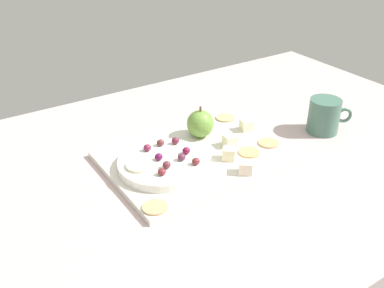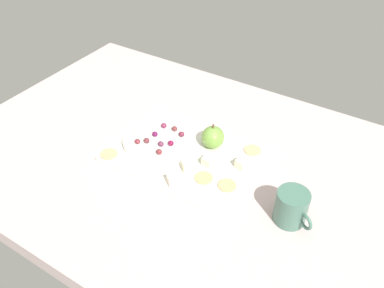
{
  "view_description": "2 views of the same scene",
  "coord_description": "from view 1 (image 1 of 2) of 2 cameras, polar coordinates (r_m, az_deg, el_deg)",
  "views": [
    {
      "loc": [
        50.59,
        70.25,
        57.05
      ],
      "look_at": [
        4.06,
        -0.78,
        8.67
      ],
      "focal_mm": 41.77,
      "sensor_mm": 36.0,
      "label": 1
    },
    {
      "loc": [
        -43.55,
        70.37,
        78.84
      ],
      "look_at": [
        0.6,
        -0.35,
        10.12
      ],
      "focal_mm": 37.28,
      "sensor_mm": 36.0,
      "label": 2
    }
  ],
  "objects": [
    {
      "name": "grape_2",
      "position": [
        0.93,
        -1.34,
        -1.69
      ],
      "size": [
        1.75,
        1.57,
        1.52
      ],
      "primitive_type": "ellipsoid",
      "color": "#5F2A43",
      "rests_on": "serving_dish"
    },
    {
      "name": "platter",
      "position": [
        0.99,
        0.58,
        -1.68
      ],
      "size": [
        39.39,
        28.81,
        1.35
      ],
      "primitive_type": "cube",
      "color": "silver",
      "rests_on": "table"
    },
    {
      "name": "cheese_cube_2",
      "position": [
        0.97,
        4.74,
        -1.24
      ],
      "size": [
        3.77,
        3.77,
        2.67
      ],
      "primitive_type": "cube",
      "rotation": [
        0.0,
        0.0,
        0.82
      ],
      "color": "#F9EEBD",
      "rests_on": "platter"
    },
    {
      "name": "grape_4",
      "position": [
        0.97,
        -5.74,
        -0.48
      ],
      "size": [
        1.75,
        1.57,
        1.55
      ],
      "primitive_type": "ellipsoid",
      "color": "maroon",
      "rests_on": "serving_dish"
    },
    {
      "name": "grape_1",
      "position": [
        0.93,
        -4.28,
        -1.67
      ],
      "size": [
        1.75,
        1.57,
        1.56
      ],
      "primitive_type": "ellipsoid",
      "color": "#5F1443",
      "rests_on": "serving_dish"
    },
    {
      "name": "serving_dish",
      "position": [
        0.94,
        -3.74,
        -2.56
      ],
      "size": [
        18.98,
        18.98,
        1.84
      ],
      "primitive_type": "cylinder",
      "color": "white",
      "rests_on": "platter"
    },
    {
      "name": "cup",
      "position": [
        1.14,
        16.55,
        3.48
      ],
      "size": [
        10.12,
        7.71,
        8.56
      ],
      "color": "#436B5B",
      "rests_on": "table"
    },
    {
      "name": "cracker_3",
      "position": [
        1.0,
        7.3,
        -1.06
      ],
      "size": [
        4.76,
        4.76,
        0.4
      ],
      "primitive_type": "cylinder",
      "color": "tan",
      "rests_on": "platter"
    },
    {
      "name": "table",
      "position": [
        1.02,
        2.14,
        -2.63
      ],
      "size": [
        138.47,
        89.59,
        4.72
      ],
      "primitive_type": "cube",
      "color": "#C1A8A6",
      "rests_on": "ground"
    },
    {
      "name": "grape_6",
      "position": [
        0.95,
        -0.74,
        -0.85
      ],
      "size": [
        1.75,
        1.57,
        1.57
      ],
      "primitive_type": "ellipsoid",
      "color": "maroon",
      "rests_on": "serving_dish"
    },
    {
      "name": "cracker_2",
      "position": [
        1.04,
        9.74,
        0.12
      ],
      "size": [
        4.76,
        4.76,
        0.4
      ],
      "primitive_type": "cylinder",
      "color": "tan",
      "rests_on": "platter"
    },
    {
      "name": "grape_0",
      "position": [
        0.99,
        -4.05,
        0.18
      ],
      "size": [
        1.75,
        1.57,
        1.5
      ],
      "primitive_type": "ellipsoid",
      "color": "brown",
      "rests_on": "serving_dish"
    },
    {
      "name": "cracker_1",
      "position": [
        0.83,
        -4.75,
        -8.05
      ],
      "size": [
        4.76,
        4.76,
        0.4
      ],
      "primitive_type": "cylinder",
      "color": "tan",
      "rests_on": "platter"
    },
    {
      "name": "cheese_cube_0",
      "position": [
        1.09,
        6.96,
        2.39
      ],
      "size": [
        3.23,
        3.23,
        2.67
      ],
      "primitive_type": "cube",
      "rotation": [
        0.0,
        0.0,
        1.33
      ],
      "color": "#F9EDBE",
      "rests_on": "platter"
    },
    {
      "name": "grape_7",
      "position": [
        0.89,
        -3.88,
        -3.57
      ],
      "size": [
        1.75,
        1.57,
        1.43
      ],
      "primitive_type": "ellipsoid",
      "color": "maroon",
      "rests_on": "serving_dish"
    },
    {
      "name": "grape_5",
      "position": [
        0.92,
        0.5,
        -2.23
      ],
      "size": [
        1.75,
        1.57,
        1.54
      ],
      "primitive_type": "ellipsoid",
      "color": "maroon",
      "rests_on": "serving_dish"
    },
    {
      "name": "cheese_cube_3",
      "position": [
        0.93,
        6.86,
        -2.99
      ],
      "size": [
        3.74,
        3.74,
        2.67
      ],
      "primitive_type": "cube",
      "rotation": [
        0.0,
        0.0,
        0.9
      ],
      "color": "#F7E0C8",
      "rests_on": "platter"
    },
    {
      "name": "apple_whole",
      "position": [
        1.05,
        1.07,
        2.61
      ],
      "size": [
        6.48,
        6.48,
        6.48
      ],
      "primitive_type": "sphere",
      "color": "#6D9B3D",
      "rests_on": "platter"
    },
    {
      "name": "grape_8",
      "position": [
        0.9,
        -3.27,
        -2.68
      ],
      "size": [
        1.75,
        1.57,
        1.6
      ],
      "primitive_type": "ellipsoid",
      "color": "maroon",
      "rests_on": "serving_dish"
    },
    {
      "name": "grape_3",
      "position": [
        0.99,
        -2.13,
        0.43
      ],
      "size": [
        1.75,
        1.57,
        1.61
      ],
      "primitive_type": "ellipsoid",
      "color": "maroon",
      "rests_on": "serving_dish"
    },
    {
      "name": "apple_slice_0",
      "position": [
        0.91,
        -6.59,
        -2.83
      ],
      "size": [
        5.55,
        5.55,
        0.6
      ],
      "primitive_type": "cylinder",
      "color": "beige",
      "rests_on": "serving_dish"
    },
    {
      "name": "cheese_cube_1",
      "position": [
        1.02,
        4.82,
        0.42
      ],
      "size": [
        2.9,
        2.9,
        2.67
      ],
      "primitive_type": "cube",
      "rotation": [
        0.0,
        0.0,
        1.48
      ],
      "color": "#F3F2BF",
      "rests_on": "platter"
    },
    {
      "name": "cracker_0",
      "position": [
        1.15,
        4.25,
        3.36
      ],
      "size": [
        4.76,
        4.76,
        0.4
      ],
      "primitive_type": "cylinder",
      "color": "tan",
      "rests_on": "platter"
    },
    {
      "name": "apple_stem",
      "position": [
        1.03,
        1.09,
        4.51
      ],
      "size": [
        0.5,
        0.5,
        1.2
      ],
      "primitive_type": "cylinder",
      "color": "brown",
      "rests_on": "apple_whole"
    }
  ]
}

